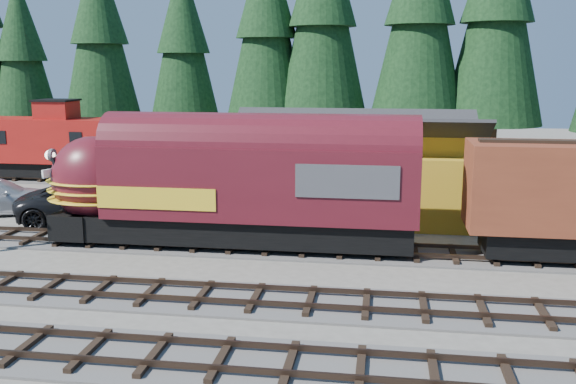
# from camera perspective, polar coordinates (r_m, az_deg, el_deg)

# --- Properties ---
(ground) EXTENTS (120.00, 120.00, 0.00)m
(ground) POSITION_cam_1_polar(r_m,az_deg,el_deg) (22.84, 4.06, -8.24)
(ground) COLOR #6B665B
(ground) RESTS_ON ground
(track_spur) EXTENTS (32.00, 3.20, 0.33)m
(track_spur) POSITION_cam_1_polar(r_m,az_deg,el_deg) (41.83, -7.69, 0.76)
(track_spur) COLOR #4C4947
(track_spur) RESTS_ON ground
(depot) EXTENTS (12.80, 7.00, 5.30)m
(depot) POSITION_cam_1_polar(r_m,az_deg,el_deg) (32.35, 5.63, 2.95)
(depot) COLOR gold
(depot) RESTS_ON ground
(conifer_backdrop) EXTENTS (80.75, 20.88, 16.61)m
(conifer_backdrop) POSITION_cam_1_polar(r_m,az_deg,el_deg) (46.13, 13.35, 14.29)
(conifer_backdrop) COLOR black
(conifer_backdrop) RESTS_ON ground
(locomotive) EXTENTS (15.83, 3.15, 4.30)m
(locomotive) POSITION_cam_1_polar(r_m,az_deg,el_deg) (26.82, -5.97, 0.26)
(locomotive) COLOR black
(locomotive) RESTS_ON ground
(caboose) EXTENTS (9.51, 2.76, 4.94)m
(caboose) POSITION_cam_1_polar(r_m,az_deg,el_deg) (45.57, -20.68, 4.06)
(caboose) COLOR black
(caboose) RESTS_ON ground
(pickup_truck_a) EXTENTS (7.54, 5.16, 1.92)m
(pickup_truck_a) POSITION_cam_1_polar(r_m,az_deg,el_deg) (32.91, -17.11, -0.91)
(pickup_truck_a) COLOR black
(pickup_truck_a) RESTS_ON ground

